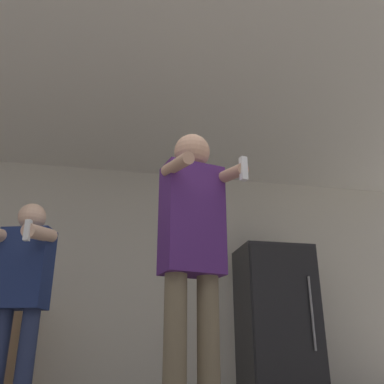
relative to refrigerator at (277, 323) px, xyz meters
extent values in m
cube|color=beige|center=(-1.60, 0.34, 0.47)|extent=(7.00, 0.06, 2.55)
cube|color=silver|center=(-1.60, -1.32, 1.77)|extent=(7.00, 3.77, 0.05)
cube|color=#262628|center=(0.00, 0.01, 0.00)|extent=(0.76, 0.61, 1.60)
cube|color=black|center=(0.00, -0.30, 0.00)|extent=(0.73, 0.01, 1.54)
cylinder|color=#99999E|center=(0.24, -0.33, 0.08)|extent=(0.02, 0.02, 0.72)
cylinder|color=#75664C|center=(-1.43, -2.09, -0.36)|extent=(0.13, 0.13, 0.89)
cylinder|color=#75664C|center=(-1.24, -2.05, -0.36)|extent=(0.13, 0.13, 0.89)
cube|color=#4C236B|center=(-1.33, -2.07, 0.42)|extent=(0.39, 0.28, 0.66)
sphere|color=tan|center=(-1.33, -2.07, 0.86)|extent=(0.23, 0.23, 0.23)
cylinder|color=tan|center=(-1.46, -2.27, 0.67)|extent=(0.15, 0.35, 0.13)
cylinder|color=tan|center=(-1.13, -2.19, 0.67)|extent=(0.15, 0.35, 0.13)
cube|color=white|center=(-1.09, -2.35, 0.64)|extent=(0.04, 0.04, 0.14)
cylinder|color=navy|center=(-2.30, -1.21, -0.42)|extent=(0.12, 0.12, 0.77)
cube|color=navy|center=(-2.39, -1.19, 0.25)|extent=(0.40, 0.29, 0.58)
sphere|color=beige|center=(-2.39, -1.19, 0.65)|extent=(0.20, 0.20, 0.20)
cylinder|color=beige|center=(-2.28, -1.41, 0.46)|extent=(0.20, 0.40, 0.16)
cube|color=white|center=(-2.34, -1.59, 0.43)|extent=(0.04, 0.04, 0.14)
camera|label=1|loc=(-1.81, -4.44, -0.36)|focal=40.00mm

